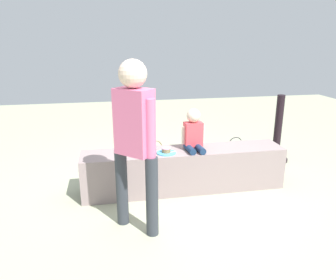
{
  "coord_description": "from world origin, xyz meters",
  "views": [
    {
      "loc": [
        -0.86,
        -3.51,
        1.75
      ],
      "look_at": [
        -0.26,
        -0.37,
        0.75
      ],
      "focal_mm": 34.73,
      "sensor_mm": 36.0,
      "label": 1
    }
  ],
  "objects": [
    {
      "name": "ground_plane",
      "position": [
        0.0,
        0.0,
        0.0
      ],
      "size": [
        12.0,
        12.0,
        0.0
      ],
      "primitive_type": "plane",
      "color": "#9FA585"
    },
    {
      "name": "railing_post",
      "position": [
        1.58,
        0.69,
        0.36
      ],
      "size": [
        0.36,
        0.36,
        0.99
      ],
      "color": "black",
      "rests_on": "ground_plane"
    },
    {
      "name": "adult_standing",
      "position": [
        -0.64,
        -0.76,
        0.96
      ],
      "size": [
        0.37,
        0.37,
        1.59
      ],
      "color": "#2D3239",
      "rests_on": "ground_plane"
    },
    {
      "name": "child_seated",
      "position": [
        0.11,
        0.0,
        0.71
      ],
      "size": [
        0.28,
        0.32,
        0.48
      ],
      "color": "#162D4D",
      "rests_on": "concrete_ledge"
    },
    {
      "name": "concrete_ledge",
      "position": [
        0.0,
        0.0,
        0.25
      ],
      "size": [
        2.4,
        0.44,
        0.5
      ],
      "primitive_type": "cube",
      "color": "gray",
      "rests_on": "ground_plane"
    },
    {
      "name": "cake_box_white",
      "position": [
        0.91,
        0.46,
        0.07
      ],
      "size": [
        0.31,
        0.33,
        0.14
      ],
      "primitive_type": "cube",
      "rotation": [
        0.0,
        0.0,
        -0.15
      ],
      "color": "white",
      "rests_on": "ground_plane"
    },
    {
      "name": "handbag_black_leather",
      "position": [
        1.07,
        1.01,
        0.1
      ],
      "size": [
        0.31,
        0.12,
        0.3
      ],
      "color": "black",
      "rests_on": "ground_plane"
    },
    {
      "name": "gift_bag",
      "position": [
        -0.32,
        0.49,
        0.14
      ],
      "size": [
        0.22,
        0.12,
        0.31
      ],
      "color": "#B259BF",
      "rests_on": "ground_plane"
    },
    {
      "name": "water_bottle_far_side",
      "position": [
        0.57,
        1.06,
        0.08
      ],
      "size": [
        0.07,
        0.07,
        0.19
      ],
      "color": "silver",
      "rests_on": "ground_plane"
    },
    {
      "name": "water_bottle_near_gift",
      "position": [
        -0.49,
        0.66,
        0.1
      ],
      "size": [
        0.07,
        0.07,
        0.22
      ],
      "color": "silver",
      "rests_on": "ground_plane"
    },
    {
      "name": "party_cup_red",
      "position": [
        -1.04,
        1.03,
        0.05
      ],
      "size": [
        0.07,
        0.07,
        0.1
      ],
      "primitive_type": "cylinder",
      "color": "red",
      "rests_on": "ground_plane"
    },
    {
      "name": "handbag_brown_canvas",
      "position": [
        -0.18,
        1.11,
        0.1
      ],
      "size": [
        0.28,
        0.14,
        0.28
      ],
      "color": "brown",
      "rests_on": "ground_plane"
    },
    {
      "name": "cake_plate",
      "position": [
        -0.23,
        -0.08,
        0.52
      ],
      "size": [
        0.22,
        0.22,
        0.07
      ],
      "color": "#4CA5D8",
      "rests_on": "concrete_ledge"
    }
  ]
}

